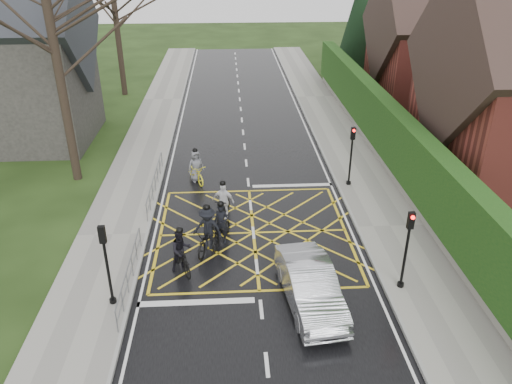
{
  "coord_description": "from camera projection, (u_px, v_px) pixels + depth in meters",
  "views": [
    {
      "loc": [
        -0.96,
        -18.38,
        11.39
      ],
      "look_at": [
        0.19,
        1.33,
        1.3
      ],
      "focal_mm": 35.0,
      "sensor_mm": 36.0,
      "label": 1
    }
  ],
  "objects": [
    {
      "name": "cyclist_lead",
      "position": [
        196.0,
        170.0,
        25.84
      ],
      "size": [
        1.39,
        2.01,
        1.85
      ],
      "rotation": [
        0.0,
        0.0,
        0.42
      ],
      "color": "yellow",
      "rests_on": "ground"
    },
    {
      "name": "stone_wall",
      "position": [
        389.0,
        165.0,
        27.15
      ],
      "size": [
        0.5,
        38.0,
        0.7
      ],
      "primitive_type": "cube",
      "color": "slate",
      "rests_on": "ground"
    },
    {
      "name": "traffic_light_sw",
      "position": [
        107.0,
        266.0,
        16.55
      ],
      "size": [
        0.24,
        0.31,
        3.21
      ],
      "color": "black",
      "rests_on": "ground"
    },
    {
      "name": "cyclist_back",
      "position": [
        181.0,
        254.0,
        18.86
      ],
      "size": [
        1.25,
        1.92,
        1.87
      ],
      "rotation": [
        0.0,
        0.0,
        0.43
      ],
      "color": "black",
      "rests_on": "ground"
    },
    {
      "name": "house_far",
      "position": [
        442.0,
        46.0,
        36.35
      ],
      "size": [
        9.8,
        8.8,
        10.3
      ],
      "color": "maroon",
      "rests_on": "ground"
    },
    {
      "name": "tree_far",
      "position": [
        114.0,
        0.0,
        37.37
      ],
      "size": [
        8.4,
        8.4,
        10.4
      ],
      "color": "black",
      "rests_on": "ground"
    },
    {
      "name": "road",
      "position": [
        253.0,
        233.0,
        21.57
      ],
      "size": [
        9.0,
        80.0,
        0.01
      ],
      "primitive_type": "cube",
      "color": "black",
      "rests_on": "ground"
    },
    {
      "name": "hedge",
      "position": [
        393.0,
        135.0,
        26.35
      ],
      "size": [
        0.9,
        38.0,
        2.8
      ],
      "primitive_type": "cube",
      "color": "#0E3410",
      "rests_on": "stone_wall"
    },
    {
      "name": "tree_near",
      "position": [
        50.0,
        23.0,
        22.83
      ],
      "size": [
        9.24,
        9.24,
        11.44
      ],
      "color": "black",
      "rests_on": "ground"
    },
    {
      "name": "cyclist_front",
      "position": [
        223.0,
        205.0,
        22.35
      ],
      "size": [
        1.09,
        1.96,
        1.89
      ],
      "rotation": [
        0.0,
        0.0,
        -0.3
      ],
      "color": "black",
      "rests_on": "ground"
    },
    {
      "name": "sidewalk_left",
      "position": [
        113.0,
        236.0,
        21.22
      ],
      "size": [
        3.0,
        80.0,
        0.15
      ],
      "primitive_type": "cube",
      "color": "gray",
      "rests_on": "ground"
    },
    {
      "name": "ground",
      "position": [
        253.0,
        233.0,
        21.57
      ],
      "size": [
        120.0,
        120.0,
        0.0
      ],
      "primitive_type": "plane",
      "color": "black",
      "rests_on": "ground"
    },
    {
      "name": "cyclist_rear",
      "position": [
        221.0,
        230.0,
        20.61
      ],
      "size": [
        1.32,
        2.1,
        1.93
      ],
      "rotation": [
        0.0,
        0.0,
        -0.34
      ],
      "color": "black",
      "rests_on": "ground"
    },
    {
      "name": "conifer",
      "position": [
        361.0,
        21.0,
        42.97
      ],
      "size": [
        4.6,
        4.6,
        10.0
      ],
      "color": "black",
      "rests_on": "ground"
    },
    {
      "name": "traffic_light_ne",
      "position": [
        351.0,
        157.0,
        24.81
      ],
      "size": [
        0.24,
        0.31,
        3.21
      ],
      "rotation": [
        0.0,
        0.0,
        3.14
      ],
      "color": "black",
      "rests_on": "ground"
    },
    {
      "name": "car",
      "position": [
        310.0,
        286.0,
        17.09
      ],
      "size": [
        2.11,
        4.7,
        1.5
      ],
      "primitive_type": "imported",
      "rotation": [
        0.0,
        0.0,
        0.12
      ],
      "color": "#B8BAC0",
      "rests_on": "ground"
    },
    {
      "name": "church",
      "position": [
        12.0,
        61.0,
        29.29
      ],
      "size": [
        8.8,
        7.8,
        11.0
      ],
      "color": "#2D2B28",
      "rests_on": "ground"
    },
    {
      "name": "cyclist_mid",
      "position": [
        208.0,
        233.0,
        20.12
      ],
      "size": [
        1.38,
        2.25,
        2.06
      ],
      "rotation": [
        0.0,
        0.0,
        -0.32
      ],
      "color": "black",
      "rests_on": "ground"
    },
    {
      "name": "traffic_light_se",
      "position": [
        406.0,
        251.0,
        17.34
      ],
      "size": [
        0.24,
        0.31,
        3.21
      ],
      "rotation": [
        0.0,
        0.0,
        3.14
      ],
      "color": "black",
      "rests_on": "ground"
    },
    {
      "name": "sidewalk_right",
      "position": [
        390.0,
        227.0,
        21.85
      ],
      "size": [
        3.0,
        80.0,
        0.15
      ],
      "primitive_type": "cube",
      "color": "gray",
      "rests_on": "ground"
    },
    {
      "name": "railing_north",
      "position": [
        155.0,
        179.0,
        24.52
      ],
      "size": [
        0.05,
        6.04,
        1.03
      ],
      "color": "slate",
      "rests_on": "ground"
    },
    {
      "name": "railing_south",
      "position": [
        129.0,
        270.0,
        17.86
      ],
      "size": [
        0.05,
        5.04,
        1.03
      ],
      "color": "slate",
      "rests_on": "ground"
    }
  ]
}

